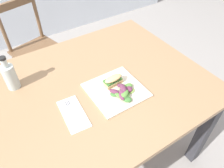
{
  "coord_description": "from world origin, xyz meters",
  "views": [
    {
      "loc": [
        -0.41,
        -0.67,
        1.6
      ],
      "look_at": [
        0.07,
        0.06,
        0.76
      ],
      "focal_mm": 34.56,
      "sensor_mm": 36.0,
      "label": 1
    }
  ],
  "objects": [
    {
      "name": "chair_wooden_far",
      "position": [
        -0.09,
        1.11,
        0.45
      ],
      "size": [
        0.49,
        0.49,
        0.87
      ],
      "color": "brown",
      "rests_on": "ground"
    },
    {
      "name": "napkin_folded",
      "position": [
        -0.2,
        -0.0,
        0.74
      ],
      "size": [
        0.12,
        0.24,
        0.0
      ],
      "primitive_type": "cube",
      "rotation": [
        0.0,
        0.0,
        -0.08
      ],
      "color": "silver",
      "rests_on": "dining_table"
    },
    {
      "name": "bottle_cold_brew",
      "position": [
        -0.4,
        0.36,
        0.81
      ],
      "size": [
        0.07,
        0.07,
        0.21
      ],
      "color": "#472819",
      "rests_on": "dining_table"
    },
    {
      "name": "ground_plane",
      "position": [
        0.0,
        0.0,
        0.0
      ],
      "size": [
        9.21,
        9.21,
        0.0
      ],
      "primitive_type": "plane",
      "color": "gray"
    },
    {
      "name": "sandwich_half_front",
      "position": [
        0.08,
        0.06,
        0.78
      ],
      "size": [
        0.11,
        0.06,
        0.06
      ],
      "color": "#DBB270",
      "rests_on": "plate_lunch"
    },
    {
      "name": "fork_on_napkin",
      "position": [
        -0.2,
        0.02,
        0.75
      ],
      "size": [
        0.03,
        0.19,
        0.0
      ],
      "color": "silver",
      "rests_on": "napkin_folded"
    },
    {
      "name": "plate_lunch",
      "position": [
        0.07,
        0.02,
        0.74
      ],
      "size": [
        0.29,
        0.29,
        0.01
      ],
      "primitive_type": "cube",
      "color": "beige",
      "rests_on": "dining_table"
    },
    {
      "name": "salad_mixed_greens",
      "position": [
        0.09,
        -0.03,
        0.77
      ],
      "size": [
        0.15,
        0.16,
        0.04
      ],
      "color": "#84A84C",
      "rests_on": "plate_lunch"
    },
    {
      "name": "dining_table",
      "position": [
        0.02,
        0.13,
        0.63
      ],
      "size": [
        1.25,
        1.03,
        0.74
      ],
      "color": "#997551",
      "rests_on": "ground"
    }
  ]
}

